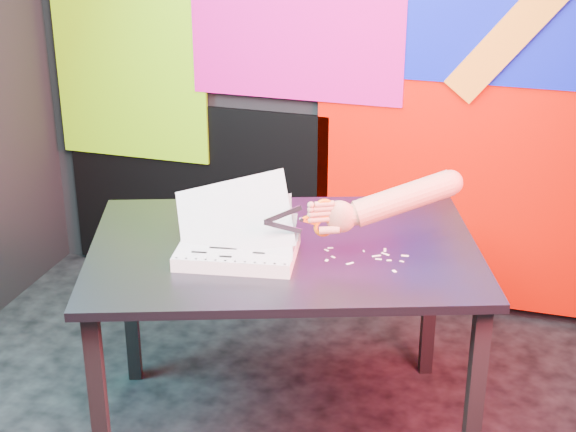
% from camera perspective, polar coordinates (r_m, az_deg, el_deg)
% --- Properties ---
extents(room, '(3.01, 3.01, 2.71)m').
position_cam_1_polar(room, '(2.41, -3.32, 7.35)').
color(room, black).
rests_on(room, ground).
extents(backdrop, '(2.88, 0.05, 2.08)m').
position_cam_1_polar(backdrop, '(3.86, 5.03, 7.33)').
color(backdrop, '#E10C00').
rests_on(backdrop, ground).
extents(work_table, '(1.51, 1.24, 0.75)m').
position_cam_1_polar(work_table, '(2.99, -0.26, -3.35)').
color(work_table, black).
rests_on(work_table, ground).
extents(printout_stack, '(0.45, 0.33, 0.29)m').
position_cam_1_polar(printout_stack, '(2.88, -3.28, -2.11)').
color(printout_stack, beige).
rests_on(printout_stack, work_table).
extents(scissors, '(0.21, 0.11, 0.13)m').
position_cam_1_polar(scissors, '(2.80, 2.02, -0.14)').
color(scissors, '#AAACBA').
rests_on(scissors, printout_stack).
extents(hand_forearm, '(0.45, 0.26, 0.19)m').
position_cam_1_polar(hand_forearm, '(2.84, 6.80, 0.96)').
color(hand_forearm, tan).
rests_on(hand_forearm, work_table).
extents(paper_clippings, '(0.28, 0.17, 0.00)m').
position_cam_1_polar(paper_clippings, '(2.89, 5.33, -2.63)').
color(paper_clippings, white).
rests_on(paper_clippings, work_table).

